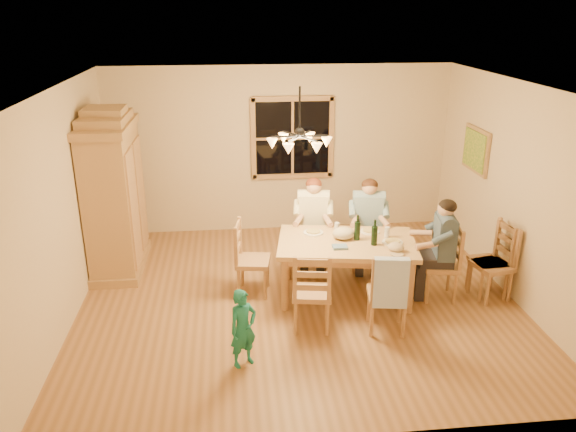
{
  "coord_description": "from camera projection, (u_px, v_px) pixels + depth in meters",
  "views": [
    {
      "loc": [
        -0.81,
        -6.36,
        3.55
      ],
      "look_at": [
        -0.12,
        0.1,
        1.11
      ],
      "focal_mm": 35.0,
      "sensor_mm": 36.0,
      "label": 1
    }
  ],
  "objects": [
    {
      "name": "chair_spare_front",
      "position": [
        490.0,
        276.0,
        7.17
      ],
      "size": [
        0.51,
        0.52,
        0.99
      ],
      "rotation": [
        0.0,
        0.0,
        1.8
      ],
      "color": "#A17747",
      "rests_on": "floor"
    },
    {
      "name": "window",
      "position": [
        292.0,
        138.0,
        9.01
      ],
      "size": [
        1.3,
        0.06,
        1.3
      ],
      "color": "black",
      "rests_on": "wall_back"
    },
    {
      "name": "wall_right",
      "position": [
        516.0,
        192.0,
        7.04
      ],
      "size": [
        0.02,
        5.0,
        2.7
      ],
      "primitive_type": "cube",
      "color": "beige",
      "rests_on": "floor"
    },
    {
      "name": "plate_plaid",
      "position": [
        370.0,
        232.0,
        7.36
      ],
      "size": [
        0.26,
        0.26,
        0.02
      ],
      "primitive_type": "cylinder",
      "color": "white",
      "rests_on": "dining_table"
    },
    {
      "name": "chair_end_left",
      "position": [
        253.0,
        272.0,
        7.3
      ],
      "size": [
        0.48,
        0.5,
        0.99
      ],
      "rotation": [
        0.0,
        0.0,
        -1.73
      ],
      "color": "#A17747",
      "rests_on": "floor"
    },
    {
      "name": "painting",
      "position": [
        476.0,
        150.0,
        8.07
      ],
      "size": [
        0.06,
        0.78,
        0.64
      ],
      "color": "#A37D46",
      "rests_on": "wall_right"
    },
    {
      "name": "ceiling",
      "position": [
        300.0,
        86.0,
        6.29
      ],
      "size": [
        5.5,
        5.0,
        0.02
      ],
      "primitive_type": "cube",
      "color": "white",
      "rests_on": "wall_back"
    },
    {
      "name": "adult_slate_man",
      "position": [
        443.0,
        237.0,
        7.0
      ],
      "size": [
        0.47,
        0.44,
        0.87
      ],
      "rotation": [
        0.0,
        0.0,
        1.42
      ],
      "color": "#3E4F64",
      "rests_on": "floor"
    },
    {
      "name": "chair_end_right",
      "position": [
        439.0,
        276.0,
        7.19
      ],
      "size": [
        0.48,
        0.5,
        0.99
      ],
      "rotation": [
        0.0,
        0.0,
        1.42
      ],
      "color": "#A17747",
      "rests_on": "floor"
    },
    {
      "name": "wine_bottle_a",
      "position": [
        357.0,
        227.0,
        7.07
      ],
      "size": [
        0.08,
        0.08,
        0.33
      ],
      "primitive_type": "cylinder",
      "color": "black",
      "rests_on": "dining_table"
    },
    {
      "name": "chandelier",
      "position": [
        299.0,
        141.0,
        6.51
      ],
      "size": [
        0.77,
        0.68,
        0.71
      ],
      "color": "black",
      "rests_on": "ceiling"
    },
    {
      "name": "chair_near_left",
      "position": [
        312.0,
        304.0,
        6.5
      ],
      "size": [
        0.5,
        0.48,
        0.99
      ],
      "rotation": [
        0.0,
        0.0,
        -0.15
      ],
      "color": "#A17747",
      "rests_on": "floor"
    },
    {
      "name": "plate_slate",
      "position": [
        393.0,
        242.0,
        7.02
      ],
      "size": [
        0.26,
        0.26,
        0.02
      ],
      "primitive_type": "cylinder",
      "color": "white",
      "rests_on": "dining_table"
    },
    {
      "name": "wine_glass_b",
      "position": [
        387.0,
        232.0,
        7.17
      ],
      "size": [
        0.06,
        0.06,
        0.14
      ],
      "primitive_type": "cylinder",
      "color": "silver",
      "rests_on": "dining_table"
    },
    {
      "name": "dining_table",
      "position": [
        347.0,
        249.0,
        7.12
      ],
      "size": [
        1.87,
        1.31,
        0.76
      ],
      "rotation": [
        0.0,
        0.0,
        -0.15
      ],
      "color": "tan",
      "rests_on": "floor"
    },
    {
      "name": "chair_far_right",
      "position": [
        366.0,
        249.0,
        7.99
      ],
      "size": [
        0.5,
        0.48,
        0.99
      ],
      "rotation": [
        0.0,
        0.0,
        2.99
      ],
      "color": "#A17747",
      "rests_on": "floor"
    },
    {
      "name": "child",
      "position": [
        243.0,
        328.0,
        5.78
      ],
      "size": [
        0.38,
        0.34,
        0.86
      ],
      "primitive_type": "imported",
      "rotation": [
        0.0,
        0.0,
        0.55
      ],
      "color": "#197269",
      "rests_on": "floor"
    },
    {
      "name": "wall_left",
      "position": [
        64.0,
        208.0,
        6.5
      ],
      "size": [
        0.02,
        5.0,
        2.7
      ],
      "primitive_type": "cube",
      "color": "beige",
      "rests_on": "floor"
    },
    {
      "name": "napkin",
      "position": [
        340.0,
        247.0,
        6.88
      ],
      "size": [
        0.2,
        0.17,
        0.03
      ],
      "primitive_type": "cube",
      "rotation": [
        0.0,
        0.0,
        -0.15
      ],
      "color": "slate",
      "rests_on": "dining_table"
    },
    {
      "name": "chair_near_right",
      "position": [
        386.0,
        306.0,
        6.46
      ],
      "size": [
        0.5,
        0.48,
        0.99
      ],
      "rotation": [
        0.0,
        0.0,
        -0.15
      ],
      "color": "#A17747",
      "rests_on": "floor"
    },
    {
      "name": "plate_woman",
      "position": [
        313.0,
        233.0,
        7.32
      ],
      "size": [
        0.26,
        0.26,
        0.02
      ],
      "primitive_type": "cylinder",
      "color": "white",
      "rests_on": "dining_table"
    },
    {
      "name": "chair_spare_back",
      "position": [
        487.0,
        273.0,
        7.26
      ],
      "size": [
        0.44,
        0.46,
        0.99
      ],
      "rotation": [
        0.0,
        0.0,
        1.63
      ],
      "color": "#A17747",
      "rests_on": "floor"
    },
    {
      "name": "wine_glass_a",
      "position": [
        337.0,
        228.0,
        7.32
      ],
      "size": [
        0.06,
        0.06,
        0.14
      ],
      "primitive_type": "cylinder",
      "color": "silver",
      "rests_on": "dining_table"
    },
    {
      "name": "armoire",
      "position": [
        115.0,
        197.0,
        7.76
      ],
      "size": [
        0.66,
        1.4,
        2.3
      ],
      "color": "#A37D46",
      "rests_on": "floor"
    },
    {
      "name": "chair_far_left",
      "position": [
        313.0,
        248.0,
        8.02
      ],
      "size": [
        0.5,
        0.48,
        0.99
      ],
      "rotation": [
        0.0,
        0.0,
        2.99
      ],
      "color": "#A17747",
      "rests_on": "floor"
    },
    {
      "name": "adult_woman",
      "position": [
        313.0,
        212.0,
        7.83
      ],
      "size": [
        0.44,
        0.47,
        0.87
      ],
      "rotation": [
        0.0,
        0.0,
        2.99
      ],
      "color": "beige",
      "rests_on": "floor"
    },
    {
      "name": "wine_bottle_b",
      "position": [
        375.0,
        232.0,
        6.92
      ],
      "size": [
        0.08,
        0.08,
        0.33
      ],
      "primitive_type": "cylinder",
      "color": "black",
      "rests_on": "dining_table"
    },
    {
      "name": "adult_plaid_man",
      "position": [
        368.0,
        213.0,
        7.8
      ],
      "size": [
        0.44,
        0.47,
        0.87
      ],
      "rotation": [
        0.0,
        0.0,
        2.99
      ],
      "color": "#316989",
      "rests_on": "floor"
    },
    {
      "name": "cloth_bundle",
      "position": [
        343.0,
        233.0,
        7.12
      ],
      "size": [
        0.28,
        0.22,
        0.15
      ],
      "primitive_type": "ellipsoid",
      "color": "tan",
      "rests_on": "dining_table"
    },
    {
      "name": "cap",
      "position": [
        396.0,
        247.0,
        6.77
      ],
      "size": [
        0.2,
        0.2,
        0.11
      ],
      "primitive_type": "ellipsoid",
      "color": "tan",
      "rests_on": "dining_table"
    },
    {
      "name": "towel",
      "position": [
        391.0,
        283.0,
        6.14
      ],
      "size": [
        0.39,
        0.16,
        0.58
      ],
      "primitive_type": "cube",
      "rotation": [
        0.0,
        0.0,
        -0.15
      ],
      "color": "#A5BADF",
      "rests_on": "chair_near_right"
    },
    {
      "name": "wall_back",
      "position": [
        280.0,
        150.0,
        9.1
      ],
      "size": [
        5.5,
        0.02,
        2.7
      ],
      "primitive_type": "cube",
      "color": "beige",
      "rests_on": "floor"
    },
    {
      "name": "floor",
      "position": [
        298.0,
        299.0,
        7.25
      ],
      "size": [
        5.5,
        5.5,
        0.0
      ],
      "primitive_type": "plane",
      "color": "brown",
      "rests_on": "ground"
    }
  ]
}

